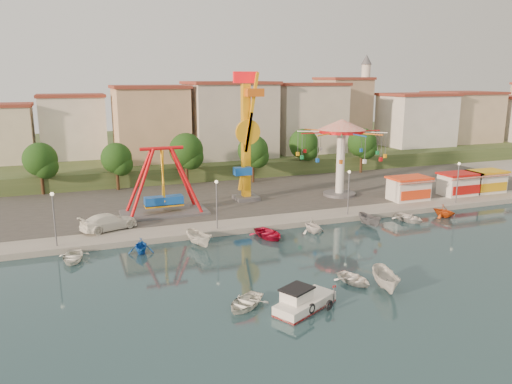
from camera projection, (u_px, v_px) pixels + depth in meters
name	position (u px, v px, depth m)	size (l,w,h in m)	color
ground	(345.00, 266.00, 44.34)	(200.00, 200.00, 0.00)	#122833
quay_deck	(187.00, 159.00, 100.82)	(200.00, 100.00, 0.60)	#9E998E
asphalt_pad	(237.00, 190.00, 71.56)	(90.00, 28.00, 0.01)	#4C4944
hill_terrace	(182.00, 150.00, 105.11)	(200.00, 60.00, 3.00)	#384C26
pirate_ship_ride	(163.00, 182.00, 58.30)	(10.00, 5.00, 8.00)	#59595E
kamikaze_tower	(247.00, 139.00, 63.96)	(3.53, 3.10, 16.50)	#59595E
wave_swinger	(341.00, 140.00, 66.63)	(11.60, 11.60, 10.40)	#59595E
booth_left	(409.00, 188.00, 65.50)	(5.40, 3.78, 3.08)	white
booth_mid	(459.00, 184.00, 68.35)	(5.40, 3.78, 3.08)	white
booth_right	(486.00, 181.00, 69.99)	(5.40, 3.78, 3.08)	white
lamp_post_0	(55.00, 221.00, 47.25)	(0.14, 0.14, 5.00)	#59595E
lamp_post_1	(217.00, 206.00, 52.75)	(0.14, 0.14, 5.00)	#59595E
lamp_post_2	(348.00, 194.00, 58.25)	(0.14, 0.14, 5.00)	#59595E
lamp_post_3	(457.00, 184.00, 63.76)	(0.14, 0.14, 5.00)	#59595E
tree_0	(40.00, 159.00, 67.90)	(4.60, 4.60, 7.19)	#382314
tree_1	(116.00, 158.00, 70.73)	(4.35, 4.35, 6.80)	#382314
tree_2	(186.00, 150.00, 73.61)	(5.02, 5.02, 7.85)	#382314
tree_3	(253.00, 150.00, 75.81)	(4.68, 4.68, 7.32)	#382314
tree_4	(304.00, 144.00, 81.94)	(4.86, 4.86, 7.60)	#382314
tree_5	(362.00, 143.00, 83.73)	(4.83, 4.83, 7.54)	#382314
building_1	(73.00, 134.00, 82.23)	(12.33, 9.01, 8.63)	silver
building_2	(153.00, 123.00, 86.99)	(11.95, 9.28, 11.23)	tan
building_3	(233.00, 128.00, 89.08)	(12.59, 10.50, 9.20)	beige
building_4	(294.00, 124.00, 96.81)	(10.75, 9.23, 9.24)	beige
building_5	(358.00, 118.00, 99.45)	(12.77, 10.96, 11.21)	tan
building_6	(412.00, 114.00, 101.95)	(8.23, 8.98, 12.36)	silver
building_7	(442.00, 119.00, 110.94)	(11.59, 10.93, 8.76)	beige
minaret	(365.00, 97.00, 103.17)	(2.80, 2.80, 18.00)	silver
cabin_motorboat	(303.00, 303.00, 35.97)	(5.48, 4.14, 1.82)	white
rowboat_a	(354.00, 279.00, 40.54)	(2.41, 3.37, 0.70)	white
rowboat_b	(245.00, 303.00, 36.21)	(2.65, 3.71, 0.77)	white
skiff	(386.00, 280.00, 39.14)	(1.59, 4.23, 1.64)	silver
van	(109.00, 222.00, 52.72)	(2.43, 5.99, 1.74)	white
moored_boat_0	(73.00, 257.00, 45.40)	(2.70, 3.78, 0.78)	white
moored_boat_1	(141.00, 246.00, 47.44)	(2.40, 2.78, 1.47)	blue
moored_boat_2	(199.00, 239.00, 49.39)	(1.50, 3.99, 1.54)	silver
moored_boat_3	(269.00, 234.00, 52.03)	(3.02, 4.23, 0.88)	red
moored_boat_4	(313.00, 226.00, 53.71)	(2.55, 2.96, 1.56)	white
moored_boat_5	(370.00, 220.00, 56.21)	(1.32, 3.52, 1.36)	slate
moored_boat_6	(409.00, 218.00, 58.11)	(2.86, 4.00, 0.83)	white
moored_boat_7	(444.00, 211.00, 59.75)	(2.53, 2.94, 1.55)	#CB4912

